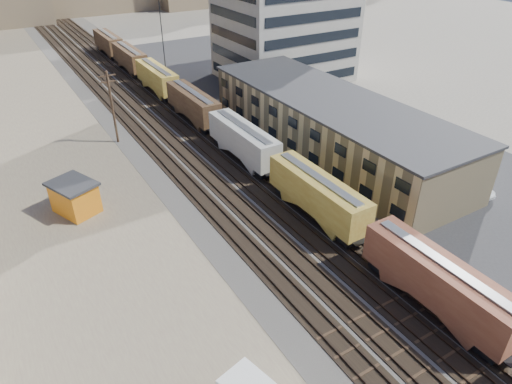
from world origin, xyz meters
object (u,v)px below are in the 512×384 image
parked_car_red (473,186)px  parked_car_blue (303,86)px  freight_train (216,120)px  maintenance_shed (75,197)px  parked_car_white (472,186)px  utility_pole_north (112,106)px

parked_car_red → parked_car_blue: (4.45, 38.86, 0.12)m
freight_train → parked_car_blue: 25.32m
freight_train → maintenance_shed: (-21.14, -8.91, -1.00)m
parked_car_white → maintenance_shed: bearing=155.2°
freight_train → parked_car_red: bearing=-56.8°
freight_train → parked_car_red: size_ratio=29.40×
parked_car_blue → maintenance_shed: bearing=143.5°
parked_car_red → parked_car_white: size_ratio=0.81×
parked_car_white → parked_car_blue: 39.22m
utility_pole_north → maintenance_shed: (-8.84, -14.98, -3.50)m
freight_train → parked_car_white: bearing=-57.4°
freight_train → utility_pole_north: (-12.30, 6.07, 2.50)m
utility_pole_north → parked_car_white: (30.30, -34.22, -4.47)m
freight_train → parked_car_red: 33.63m
utility_pole_north → maintenance_shed: 17.74m
freight_train → parked_car_red: (18.38, -28.08, -2.10)m
parked_car_red → freight_train: bearing=117.4°
utility_pole_north → maintenance_shed: bearing=-120.5°
maintenance_shed → parked_car_blue: (43.96, 19.69, -0.98)m
parked_car_red → parked_car_blue: 39.12m
freight_train → parked_car_red: freight_train is taller
freight_train → utility_pole_north: bearing=153.7°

